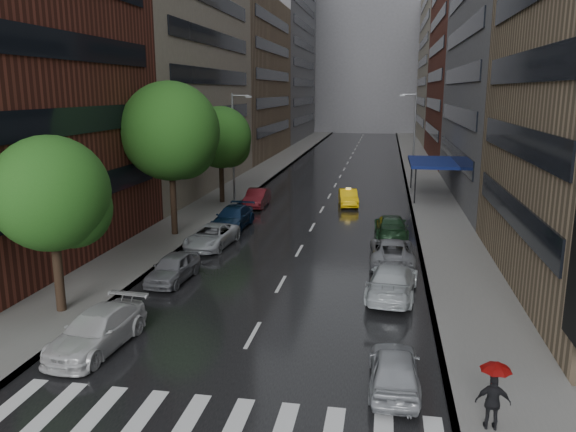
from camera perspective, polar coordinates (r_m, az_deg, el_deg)
The scene contains 18 objects.
ground at distance 19.06m, azimuth -6.50°, elevation -16.88°, with size 220.00×220.00×0.00m, color gray.
road at distance 66.71m, azimuth 5.60°, elevation 4.53°, with size 14.00×140.00×0.01m, color black.
sidewalk_left at distance 67.95m, azimuth -2.01°, elevation 4.79°, with size 4.00×140.00×0.15m, color gray.
sidewalk_right at distance 66.65m, azimuth 13.36°, elevation 4.30°, with size 4.00×140.00×0.15m, color gray.
crosswalk at distance 17.37m, azimuth -7.79°, elevation -20.07°, with size 13.15×2.80×0.01m.
buildings_left at distance 77.54m, azimuth -5.27°, elevation 17.50°, with size 8.00×108.00×38.00m.
buildings_right at distance 73.50m, azimuth 18.54°, elevation 16.45°, with size 8.05×109.10×36.00m.
building_far at distance 134.12m, azimuth 8.06°, elevation 15.37°, with size 40.00×14.00×32.00m, color slate.
tree_near at distance 24.97m, azimuth -22.94°, elevation 2.08°, with size 4.79×4.79×7.63m.
tree_mid at distance 36.59m, azimuth -11.87°, elevation 8.42°, with size 6.26×6.26×9.98m.
tree_far at distance 47.04m, azimuth -6.87°, elevation 7.92°, with size 5.10×5.10×8.13m.
taxi at distance 46.80m, azimuth 6.14°, elevation 1.88°, with size 1.43×4.11×1.36m, color yellow.
parked_cars_left at distance 33.78m, azimuth -8.18°, elevation -2.33°, with size 2.64×31.11×1.49m.
parked_cars_right at distance 29.50m, azimuth 10.51°, elevation -4.61°, with size 2.65×23.99×1.52m.
ped_red_umbrella at distance 17.09m, azimuth 20.21°, elevation -16.24°, with size 0.96×0.82×2.01m.
street_lamp_left at distance 47.78m, azimuth -5.50°, elevation 7.22°, with size 1.74×0.22×9.00m.
street_lamp_right at distance 61.10m, azimuth 12.64°, elevation 8.15°, with size 1.74×0.22×9.00m.
awning at distance 51.42m, azimuth 14.45°, elevation 5.29°, with size 4.00×8.00×3.12m.
Camera 1 is at (4.85, -15.87, 9.37)m, focal length 35.00 mm.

